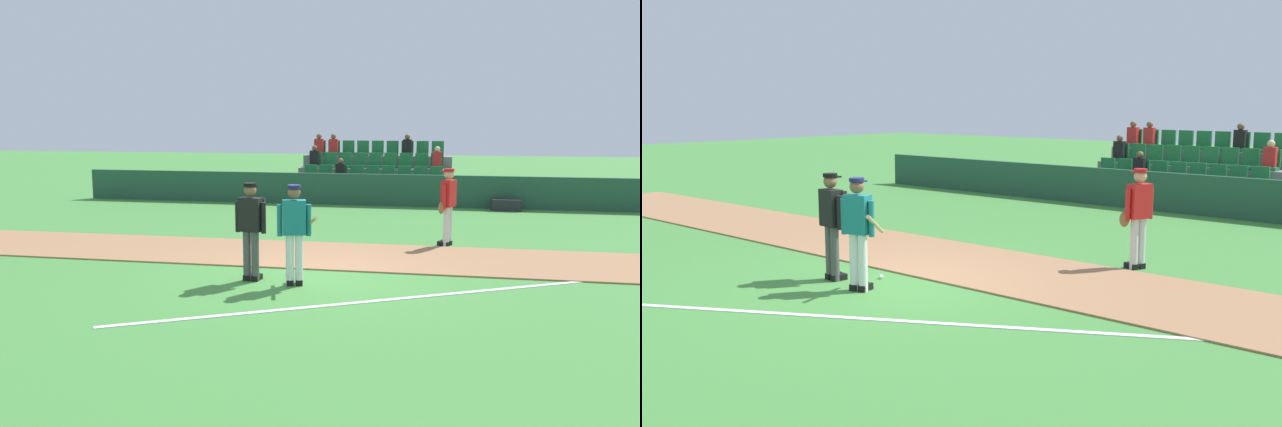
{
  "view_description": "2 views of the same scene",
  "coord_description": "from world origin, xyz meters",
  "views": [
    {
      "loc": [
        2.5,
        -11.3,
        2.9
      ],
      "look_at": [
        0.05,
        1.32,
        0.98
      ],
      "focal_mm": 36.29,
      "sensor_mm": 36.0,
      "label": 1
    },
    {
      "loc": [
        8.05,
        -7.69,
        2.9
      ],
      "look_at": [
        -0.02,
        1.83,
        0.92
      ],
      "focal_mm": 39.69,
      "sensor_mm": 36.0,
      "label": 2
    }
  ],
  "objects": [
    {
      "name": "dugout_fence",
      "position": [
        0.0,
        9.98,
        0.52
      ],
      "size": [
        20.0,
        0.16,
        1.05
      ],
      "primitive_type": "cube",
      "color": "#234C38",
      "rests_on": "ground"
    },
    {
      "name": "foul_line_chalk",
      "position": [
        3.0,
        -0.5,
        0.01
      ],
      "size": [
        10.53,
        5.93,
        0.01
      ],
      "primitive_type": "cube",
      "rotation": [
        0.0,
        0.0,
        0.51
      ],
      "color": "white",
      "rests_on": "ground"
    },
    {
      "name": "stadium_bleachers",
      "position": [
        -0.01,
        11.87,
        0.63
      ],
      "size": [
        5.55,
        2.95,
        2.3
      ],
      "color": "slate",
      "rests_on": "ground"
    },
    {
      "name": "baseball",
      "position": [
        -0.32,
        0.11,
        0.04
      ],
      "size": [
        0.07,
        0.07,
        0.07
      ],
      "primitive_type": "sphere",
      "color": "white",
      "rests_on": "ground"
    },
    {
      "name": "batter_teal_jersey",
      "position": [
        -0.02,
        -0.62,
        0.97
      ],
      "size": [
        0.74,
        0.71,
        1.76
      ],
      "color": "white",
      "rests_on": "ground"
    },
    {
      "name": "umpire_home_plate",
      "position": [
        -0.86,
        -0.43,
        1.0
      ],
      "size": [
        0.59,
        0.34,
        1.76
      ],
      "color": "#4C4C4C",
      "rests_on": "ground"
    },
    {
      "name": "infield_dirt_path",
      "position": [
        0.0,
        1.88,
        0.01
      ],
      "size": [
        28.0,
        2.68,
        0.03
      ],
      "primitive_type": "cube",
      "color": "#9E704C",
      "rests_on": "ground"
    },
    {
      "name": "runner_red_jersey",
      "position": [
        2.57,
        3.48,
        0.96
      ],
      "size": [
        0.43,
        0.62,
        1.76
      ],
      "color": "silver",
      "rests_on": "ground"
    },
    {
      "name": "ground_plane",
      "position": [
        0.0,
        0.0,
        0.0
      ],
      "size": [
        80.0,
        80.0,
        0.0
      ],
      "primitive_type": "plane",
      "color": "#42843A"
    }
  ]
}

